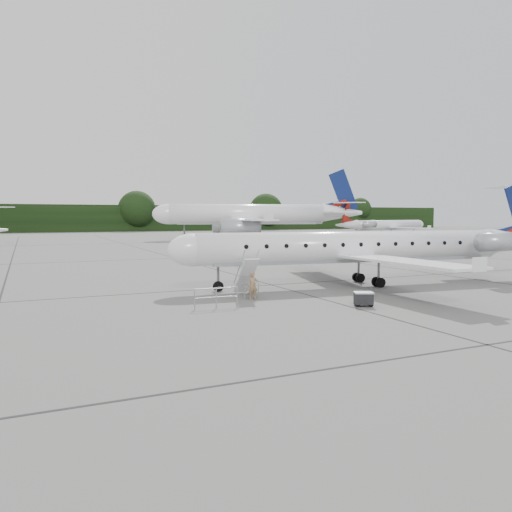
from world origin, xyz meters
name	(u,v)px	position (x,y,z in m)	size (l,w,h in m)	color
ground	(378,290)	(0.00, 0.00, 0.00)	(320.00, 320.00, 0.00)	slate
treeline	(98,218)	(0.00, 130.00, 4.00)	(260.00, 4.00, 8.00)	black
main_regional_jet	(356,232)	(-0.03, 2.36, 3.56)	(27.78, 20.00, 7.12)	white
airstair	(246,277)	(-8.47, 1.18, 1.12)	(0.85, 2.33, 2.23)	white
passenger	(253,286)	(-8.63, -0.12, 0.77)	(0.56, 0.37, 1.53)	#8E6F4D
safety_railing	(216,298)	(-11.34, -1.65, 0.50)	(2.20, 0.08, 1.00)	#95989D
baggage_cart	(363,299)	(-4.34, -4.28, 0.39)	(0.90, 0.73, 0.78)	black
bg_narrowbody	(247,204)	(19.30, 63.87, 6.90)	(38.44, 27.68, 13.80)	white
bg_regional_right	(389,220)	(52.35, 61.91, 3.72)	(28.39, 20.44, 7.45)	white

